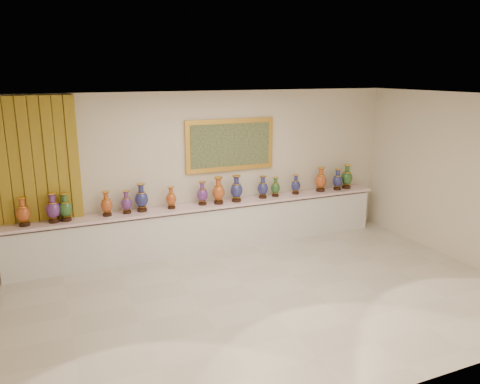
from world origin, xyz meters
The scene contains 20 objects.
ground centered at (0.00, 0.00, 0.00)m, with size 8.00×8.00×0.00m, color beige.
room centered at (-2.45, 2.44, 1.58)m, with size 8.00×8.00×8.00m.
counter centered at (0.00, 2.27, 0.44)m, with size 7.28×0.48×0.90m.
vase_0 centered at (-3.17, 2.22, 1.12)m, with size 0.28×0.28×0.48m.
vase_1 centered at (-2.71, 2.23, 1.13)m, with size 0.25×0.25×0.51m.
vase_2 centered at (-2.52, 2.23, 1.12)m, with size 0.26×0.26×0.48m.
vase_3 centered at (-1.85, 2.26, 1.10)m, with size 0.21×0.21×0.44m.
vase_4 centered at (-1.50, 2.27, 1.09)m, with size 0.23×0.23×0.41m.
vase_5 centered at (-1.23, 2.29, 1.13)m, with size 0.31×0.31×0.51m.
vase_6 centered at (-0.70, 2.25, 1.08)m, with size 0.22×0.22×0.41m.
vase_7 centered at (-0.09, 2.26, 1.10)m, with size 0.27×0.27×0.45m.
vase_8 centered at (0.21, 2.21, 1.13)m, with size 0.26×0.26×0.52m.
vase_9 centered at (0.59, 2.22, 1.13)m, with size 0.30×0.30×0.51m.
vase_10 centered at (1.17, 2.25, 1.10)m, with size 0.23×0.23×0.45m.
vase_11 centered at (1.46, 2.27, 1.08)m, with size 0.24×0.24×0.40m.
vase_12 centered at (1.93, 2.28, 1.08)m, with size 0.23×0.23×0.41m.
vase_13 centered at (2.52, 2.26, 1.13)m, with size 0.30×0.30×0.51m.
vase_14 centered at (2.92, 2.23, 1.10)m, with size 0.27×0.27×0.45m.
vase_15 centered at (3.18, 2.27, 1.13)m, with size 0.30×0.30×0.52m.
label_card centered at (-1.81, 2.13, 0.90)m, with size 0.10×0.06×0.00m, color white.
Camera 1 is at (-2.80, -5.83, 3.33)m, focal length 35.00 mm.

